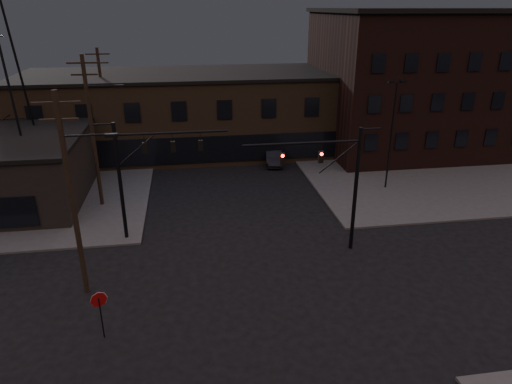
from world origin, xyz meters
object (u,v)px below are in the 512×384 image
traffic_signal_far (139,168)px  car_crossing (274,156)px  parked_car_lot_a (396,153)px  parked_car_lot_b (412,145)px  traffic_signal_near (339,178)px  stop_sign (99,305)px

traffic_signal_far → car_crossing: 18.69m
traffic_signal_far → parked_car_lot_a: 27.22m
car_crossing → parked_car_lot_b: bearing=13.5°
parked_car_lot_b → car_crossing: (-15.35, -1.46, -0.06)m
traffic_signal_near → traffic_signal_far: bearing=163.8°
traffic_signal_near → traffic_signal_far: 12.57m
traffic_signal_near → parked_car_lot_b: traffic_signal_near is taller
car_crossing → parked_car_lot_a: bearing=1.9°
traffic_signal_far → stop_sign: size_ratio=3.23×
car_crossing → traffic_signal_near: bearing=-80.0°
traffic_signal_near → traffic_signal_far: size_ratio=1.00×
traffic_signal_near → car_crossing: bearing=91.9°
traffic_signal_near → parked_car_lot_a: (11.62, 16.26, -4.00)m
parked_car_lot_b → traffic_signal_near: bearing=145.0°
stop_sign → traffic_signal_far: bearing=82.7°
parked_car_lot_b → parked_car_lot_a: bearing=134.2°
stop_sign → parked_car_lot_b: (28.14, 25.55, -1.04)m
traffic_signal_near → stop_sign: (-13.36, -6.49, -3.09)m
parked_car_lot_b → car_crossing: car_crossing is taller
traffic_signal_far → parked_car_lot_a: size_ratio=1.73×
traffic_signal_far → stop_sign: bearing=-97.3°
parked_car_lot_a → car_crossing: parked_car_lot_a is taller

